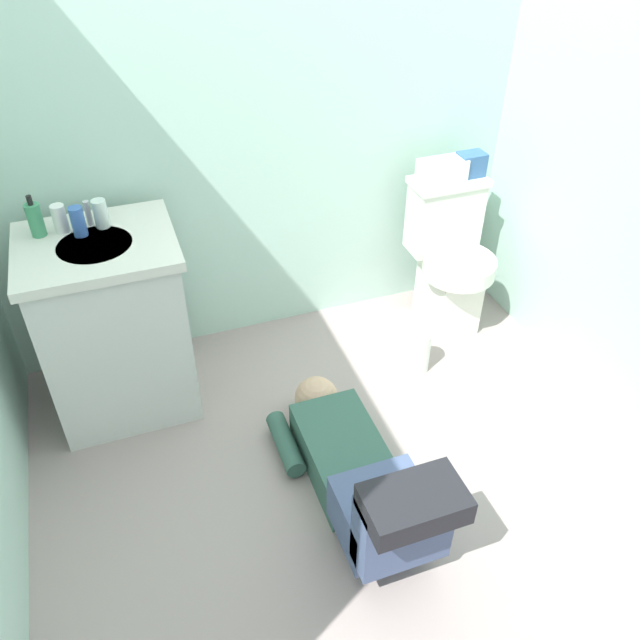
# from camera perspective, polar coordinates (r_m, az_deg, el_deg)

# --- Properties ---
(ground_plane) EXTENTS (2.90, 3.11, 0.04)m
(ground_plane) POSITION_cam_1_polar(r_m,az_deg,el_deg) (2.70, 2.22, -13.53)
(ground_plane) COLOR gray
(wall_back) EXTENTS (2.56, 0.08, 2.40)m
(wall_back) POSITION_cam_1_polar(r_m,az_deg,el_deg) (2.86, -5.70, 19.69)
(wall_back) COLOR #AED3C3
(wall_back) RESTS_ON ground_plane
(toilet) EXTENTS (0.36, 0.46, 0.75)m
(toilet) POSITION_cam_1_polar(r_m,az_deg,el_deg) (3.27, 11.24, 5.38)
(toilet) COLOR silver
(toilet) RESTS_ON ground_plane
(vanity_cabinet) EXTENTS (0.60, 0.52, 0.82)m
(vanity_cabinet) POSITION_cam_1_polar(r_m,az_deg,el_deg) (2.82, -17.60, -0.42)
(vanity_cabinet) COLOR silver
(vanity_cabinet) RESTS_ON ground_plane
(faucet) EXTENTS (0.02, 0.02, 0.10)m
(faucet) POSITION_cam_1_polar(r_m,az_deg,el_deg) (2.70, -19.69, 8.84)
(faucet) COLOR silver
(faucet) RESTS_ON vanity_cabinet
(person_plumber) EXTENTS (0.39, 1.06, 0.52)m
(person_plumber) POSITION_cam_1_polar(r_m,az_deg,el_deg) (2.45, 3.56, -13.52)
(person_plumber) COLOR #33594C
(person_plumber) RESTS_ON ground_plane
(tissue_box) EXTENTS (0.22, 0.11, 0.10)m
(tissue_box) POSITION_cam_1_polar(r_m,az_deg,el_deg) (3.11, 10.67, 12.82)
(tissue_box) COLOR silver
(tissue_box) RESTS_ON toilet
(toiletry_bag) EXTENTS (0.12, 0.09, 0.11)m
(toiletry_bag) POSITION_cam_1_polar(r_m,az_deg,el_deg) (3.18, 13.11, 13.17)
(toiletry_bag) COLOR #33598C
(toiletry_bag) RESTS_ON toilet
(soap_dispenser) EXTENTS (0.06, 0.06, 0.17)m
(soap_dispenser) POSITION_cam_1_polar(r_m,az_deg,el_deg) (2.69, -23.73, 8.09)
(soap_dispenser) COLOR #3D8F61
(soap_dispenser) RESTS_ON vanity_cabinet
(bottle_white) EXTENTS (0.05, 0.05, 0.11)m
(bottle_white) POSITION_cam_1_polar(r_m,az_deg,el_deg) (2.69, -21.88, 8.26)
(bottle_white) COLOR white
(bottle_white) RESTS_ON vanity_cabinet
(bottle_blue) EXTENTS (0.05, 0.05, 0.12)m
(bottle_blue) POSITION_cam_1_polar(r_m,az_deg,el_deg) (2.64, -20.48, 8.11)
(bottle_blue) COLOR #3862B4
(bottle_blue) RESTS_ON vanity_cabinet
(bottle_clear) EXTENTS (0.06, 0.06, 0.11)m
(bottle_clear) POSITION_cam_1_polar(r_m,az_deg,el_deg) (2.67, -18.71, 8.84)
(bottle_clear) COLOR silver
(bottle_clear) RESTS_ON vanity_cabinet
(paper_towel_roll) EXTENTS (0.11, 0.11, 0.22)m
(paper_towel_roll) POSITION_cam_1_polar(r_m,az_deg,el_deg) (3.07, 8.62, -2.72)
(paper_towel_roll) COLOR white
(paper_towel_roll) RESTS_ON ground_plane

